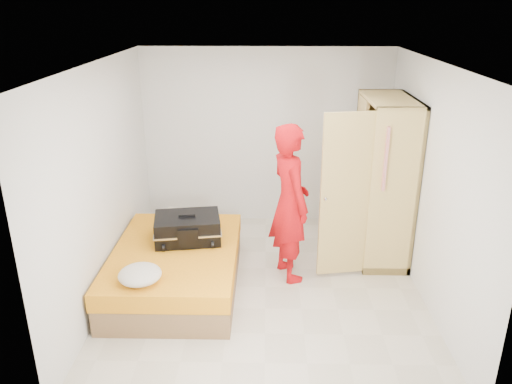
{
  "coord_description": "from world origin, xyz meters",
  "views": [
    {
      "loc": [
        -0.0,
        -5.14,
        3.18
      ],
      "look_at": [
        -0.12,
        0.55,
        1.0
      ],
      "focal_mm": 35.0,
      "sensor_mm": 36.0,
      "label": 1
    }
  ],
  "objects_px": {
    "round_cushion": "(140,275)",
    "wardrobe": "(380,185)",
    "bed": "(176,267)",
    "suitcase": "(188,228)",
    "person": "(290,203)"
  },
  "relations": [
    {
      "from": "bed",
      "to": "wardrobe",
      "type": "height_order",
      "value": "wardrobe"
    },
    {
      "from": "suitcase",
      "to": "wardrobe",
      "type": "bearing_deg",
      "value": 5.22
    },
    {
      "from": "person",
      "to": "round_cushion",
      "type": "distance_m",
      "value": 1.91
    },
    {
      "from": "wardrobe",
      "to": "round_cushion",
      "type": "xyz_separation_m",
      "value": [
        -2.73,
        -1.58,
        -0.41
      ]
    },
    {
      "from": "round_cushion",
      "to": "suitcase",
      "type": "bearing_deg",
      "value": 70.55
    },
    {
      "from": "person",
      "to": "suitcase",
      "type": "distance_m",
      "value": 1.26
    },
    {
      "from": "bed",
      "to": "round_cushion",
      "type": "distance_m",
      "value": 0.84
    },
    {
      "from": "bed",
      "to": "round_cushion",
      "type": "xyz_separation_m",
      "value": [
        -0.23,
        -0.73,
        0.33
      ]
    },
    {
      "from": "suitcase",
      "to": "round_cushion",
      "type": "bearing_deg",
      "value": -118.61
    },
    {
      "from": "suitcase",
      "to": "person",
      "type": "bearing_deg",
      "value": -5.79
    },
    {
      "from": "round_cushion",
      "to": "wardrobe",
      "type": "bearing_deg",
      "value": 30.14
    },
    {
      "from": "wardrobe",
      "to": "suitcase",
      "type": "xyz_separation_m",
      "value": [
        -2.38,
        -0.61,
        -0.35
      ]
    },
    {
      "from": "wardrobe",
      "to": "round_cushion",
      "type": "height_order",
      "value": "wardrobe"
    },
    {
      "from": "wardrobe",
      "to": "suitcase",
      "type": "bearing_deg",
      "value": -165.62
    },
    {
      "from": "round_cushion",
      "to": "person",
      "type": "bearing_deg",
      "value": 33.81
    }
  ]
}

